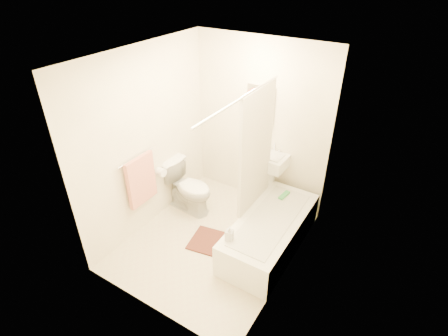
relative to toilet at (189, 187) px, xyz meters
The scene contains 17 objects.
floor 0.88m from the toilet, 30.09° to the right, with size 2.40×2.40×0.00m, color beige.
ceiling 2.18m from the toilet, 30.09° to the right, with size 2.40×2.40×0.00m, color white.
wall_back 1.34m from the toilet, 49.11° to the left, with size 2.00×0.02×2.40m, color beige.
wall_left 0.97m from the toilet, 127.54° to the right, with size 0.02×2.40×2.40m, color beige.
wall_right 1.93m from the toilet, 13.33° to the right, with size 0.02×2.40×2.40m, color beige.
mirror 1.54m from the toilet, 48.39° to the left, with size 0.40×0.03×0.55m, color white.
curtain_rod 1.93m from the toilet, 16.87° to the right, with size 0.03×0.03×1.70m, color silver.
shower_curtain 1.31m from the toilet, ahead, with size 0.04×0.80×1.55m, color silver.
towel_bar 1.01m from the toilet, 112.38° to the right, with size 0.02×0.02×0.60m, color silver.
towel 0.81m from the toilet, 110.09° to the right, with size 0.06×0.45×0.66m, color #CC7266.
toilet_paper 0.49m from the toilet, 130.28° to the right, with size 0.12×0.12×0.11m, color white.
toilet is the anchor object (origin of this frame).
sink 1.15m from the toilet, 34.98° to the left, with size 0.49×0.39×0.95m, color white, non-canonical shape.
bathtub 1.36m from the toilet, ahead, with size 0.69×1.59×0.45m, color white, non-canonical shape.
bath_mat 0.92m from the toilet, 31.25° to the right, with size 0.62×0.47×0.02m, color #4A241F.
soap_bottle 1.30m from the toilet, 31.95° to the right, with size 0.09×0.09×0.19m, color white.
scrub_brush 1.36m from the toilet, 17.63° to the left, with size 0.06×0.21×0.04m, color #47B55A.
Camera 1 is at (1.91, -2.83, 3.24)m, focal length 28.00 mm.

